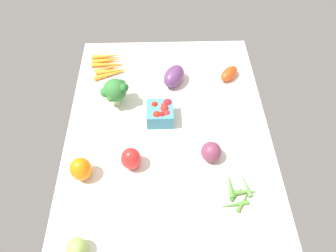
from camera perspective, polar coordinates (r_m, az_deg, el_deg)
The scene contains 11 objects.
tablecloth at distance 119.11cm, azimuth 0.00°, elevation -0.87°, with size 104.00×76.00×2.00cm, color silver.
bell_pepper_orange at distance 107.71cm, azimuth -15.56°, elevation -7.56°, with size 7.20×7.20×8.89cm, color orange.
bell_pepper_red at distance 106.73cm, azimuth -6.76°, elevation -5.92°, with size 6.92×6.92×8.63cm, color red.
eggplant at distance 131.93cm, azimuth 1.08°, elevation 9.06°, with size 11.82×7.59×7.59cm, color #5C3364.
berry_basket at distance 118.38cm, azimuth -1.34°, elevation 2.40°, with size 10.02×10.02×7.61cm.
red_onion_center at distance 109.29cm, azimuth 7.85°, elevation -4.68°, with size 7.23×7.23×7.23cm, color #72304B.
heirloom_tomato_green at distance 98.92cm, azimuth -16.27°, elevation -20.55°, with size 6.20×6.20×6.20cm, color #8DAF52.
roma_tomato at distance 137.38cm, azimuth 11.05°, elevation 9.36°, with size 9.66×5.06×5.06cm, color #E24216.
okra_pile at distance 106.53cm, azimuth 12.87°, elevation -11.73°, with size 14.10×14.09×1.96cm.
broccoli_head at distance 122.83cm, azimuth -9.56°, elevation 6.43°, with size 9.85×10.91×11.98cm.
carrot_bunch at distance 143.09cm, azimuth -10.47°, elevation 10.86°, with size 17.30×18.33×2.70cm.
Camera 1 is at (-70.63, 1.94, 96.89)cm, focal length 33.51 mm.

